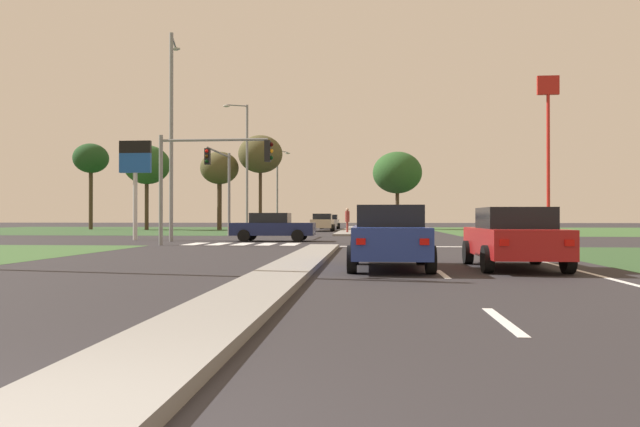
% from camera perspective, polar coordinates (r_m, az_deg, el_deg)
% --- Properties ---
extents(ground_plane, '(200.00, 200.00, 0.00)m').
position_cam_1_polar(ground_plane, '(32.88, 1.49, -2.59)').
color(ground_plane, '#282628').
extents(grass_verge_far_left, '(35.00, 35.00, 0.01)m').
position_cam_1_polar(grass_verge_far_left, '(63.50, -20.80, -1.49)').
color(grass_verge_far_left, '#2D4C28').
rests_on(grass_verge_far_left, ground).
extents(grass_verge_far_right, '(35.00, 35.00, 0.01)m').
position_cam_1_polar(grass_verge_far_right, '(62.00, 27.15, -1.50)').
color(grass_verge_far_right, '#385B2D').
rests_on(grass_verge_far_right, ground).
extents(median_island_near, '(1.20, 22.00, 0.14)m').
position_cam_1_polar(median_island_near, '(13.97, -2.93, -5.33)').
color(median_island_near, gray).
rests_on(median_island_near, ground).
extents(median_island_far, '(1.20, 36.00, 0.14)m').
position_cam_1_polar(median_island_far, '(57.84, 2.89, -1.56)').
color(median_island_far, gray).
rests_on(median_island_far, ground).
extents(lane_dash_near, '(0.14, 2.00, 0.01)m').
position_cam_1_polar(lane_dash_near, '(7.70, 17.28, -9.89)').
color(lane_dash_near, silver).
rests_on(lane_dash_near, ground).
extents(lane_dash_second, '(0.14, 2.00, 0.01)m').
position_cam_1_polar(lane_dash_second, '(13.57, 11.74, -5.75)').
color(lane_dash_second, silver).
rests_on(lane_dash_second, ground).
extents(lane_dash_third, '(0.14, 2.00, 0.01)m').
position_cam_1_polar(lane_dash_third, '(19.52, 9.58, -4.10)').
color(lane_dash_third, silver).
rests_on(lane_dash_third, ground).
extents(lane_dash_fourth, '(0.14, 2.00, 0.01)m').
position_cam_1_polar(lane_dash_fourth, '(25.49, 8.43, -3.22)').
color(lane_dash_fourth, silver).
rests_on(lane_dash_fourth, ground).
extents(lane_dash_fifth, '(0.14, 2.00, 0.01)m').
position_cam_1_polar(lane_dash_fifth, '(31.48, 7.73, -2.68)').
color(lane_dash_fifth, silver).
rests_on(lane_dash_fifth, ground).
extents(edge_line_right, '(0.14, 24.00, 0.01)m').
position_cam_1_polar(edge_line_right, '(15.67, 23.39, -5.00)').
color(edge_line_right, silver).
rests_on(edge_line_right, ground).
extents(stop_bar_near, '(6.40, 0.50, 0.01)m').
position_cam_1_polar(stop_bar_near, '(25.90, 9.04, -3.18)').
color(stop_bar_near, silver).
rests_on(stop_bar_near, ground).
extents(crosswalk_bar_near, '(0.70, 2.80, 0.01)m').
position_cam_1_polar(crosswalk_bar_near, '(28.83, -11.93, -2.89)').
color(crosswalk_bar_near, silver).
rests_on(crosswalk_bar_near, ground).
extents(crosswalk_bar_second, '(0.70, 2.80, 0.01)m').
position_cam_1_polar(crosswalk_bar_second, '(28.53, -9.71, -2.92)').
color(crosswalk_bar_second, silver).
rests_on(crosswalk_bar_second, ground).
extents(crosswalk_bar_third, '(0.70, 2.80, 0.01)m').
position_cam_1_polar(crosswalk_bar_third, '(28.26, -7.45, -2.94)').
color(crosswalk_bar_third, silver).
rests_on(crosswalk_bar_third, ground).
extents(crosswalk_bar_fourth, '(0.70, 2.80, 0.01)m').
position_cam_1_polar(crosswalk_bar_fourth, '(28.04, -5.15, -2.96)').
color(crosswalk_bar_fourth, silver).
rests_on(crosswalk_bar_fourth, ground).
extents(crosswalk_bar_fifth, '(0.70, 2.80, 0.01)m').
position_cam_1_polar(crosswalk_bar_fifth, '(27.87, -2.82, -2.98)').
color(crosswalk_bar_fifth, silver).
rests_on(crosswalk_bar_fifth, ground).
extents(car_blue_near, '(2.00, 4.21, 1.57)m').
position_cam_1_polar(car_blue_near, '(14.77, 6.69, -2.22)').
color(car_blue_near, navy).
rests_on(car_blue_near, ground).
extents(car_beige_second, '(2.08, 4.29, 1.60)m').
position_cam_1_polar(car_beige_second, '(53.54, 0.24, -0.85)').
color(car_beige_second, '#BCAD8E').
rests_on(car_beige_second, ground).
extents(car_red_third, '(2.01, 4.17, 1.52)m').
position_cam_1_polar(car_red_third, '(15.51, 18.18, -2.20)').
color(car_red_third, '#A31919').
rests_on(car_red_third, ground).
extents(car_navy_fourth, '(4.42, 2.05, 1.50)m').
position_cam_1_polar(car_navy_fourth, '(31.46, -4.58, -1.28)').
color(car_navy_fourth, '#161E47').
rests_on(car_navy_fourth, ground).
extents(car_silver_fifth, '(2.01, 4.40, 1.56)m').
position_cam_1_polar(car_silver_fifth, '(64.37, 0.99, -0.79)').
color(car_silver_fifth, '#B7B7BC').
rests_on(car_silver_fifth, ground).
extents(traffic_signal_far_left, '(0.32, 5.76, 5.63)m').
position_cam_1_polar(traffic_signal_far_left, '(38.55, -9.50, 3.61)').
color(traffic_signal_far_left, gray).
rests_on(traffic_signal_far_left, ground).
extents(traffic_signal_near_left, '(5.28, 0.32, 5.03)m').
position_cam_1_polar(traffic_signal_near_left, '(27.32, -11.08, 4.36)').
color(traffic_signal_near_left, gray).
rests_on(traffic_signal_near_left, ground).
extents(street_lamp_second, '(0.89, 2.42, 10.91)m').
position_cam_1_polar(street_lamp_second, '(32.24, -14.13, 8.14)').
color(street_lamp_second, gray).
rests_on(street_lamp_second, ground).
extents(street_lamp_third, '(1.99, 0.95, 10.80)m').
position_cam_1_polar(street_lamp_third, '(50.47, -7.22, 4.93)').
color(street_lamp_third, gray).
rests_on(street_lamp_third, ground).
extents(street_lamp_fourth, '(1.27, 2.46, 8.92)m').
position_cam_1_polar(street_lamp_fourth, '(66.90, -4.04, 2.86)').
color(street_lamp_fourth, gray).
rests_on(street_lamp_fourth, ground).
extents(pedestrian_at_median, '(0.34, 0.34, 1.84)m').
position_cam_1_polar(pedestrian_at_median, '(45.03, 2.66, -0.38)').
color(pedestrian_at_median, maroon).
rests_on(pedestrian_at_median, median_island_far).
extents(fastfood_pole_sign, '(1.80, 0.40, 13.21)m').
position_cam_1_polar(fastfood_pole_sign, '(53.92, 21.16, 8.44)').
color(fastfood_pole_sign, red).
rests_on(fastfood_pole_sign, ground).
extents(fuel_price_totem, '(1.80, 0.24, 5.58)m').
position_cam_1_polar(fuel_price_totem, '(34.81, -17.41, 4.25)').
color(fuel_price_totem, silver).
rests_on(fuel_price_totem, ground).
extents(treeline_near, '(3.62, 3.62, 8.99)m').
position_cam_1_polar(treeline_near, '(66.38, -21.25, 4.90)').
color(treeline_near, '#423323').
rests_on(treeline_near, ground).
extents(treeline_second, '(4.64, 4.64, 8.57)m').
position_cam_1_polar(treeline_second, '(62.31, -16.38, 4.51)').
color(treeline_second, '#423323').
rests_on(treeline_second, ground).
extents(treeline_third, '(3.89, 3.89, 7.94)m').
position_cam_1_polar(treeline_third, '(60.95, -9.68, 4.28)').
color(treeline_third, '#423323').
rests_on(treeline_third, ground).
extents(treeline_fourth, '(4.46, 4.46, 9.53)m').
position_cam_1_polar(treeline_fourth, '(60.00, -5.78, 5.69)').
color(treeline_fourth, '#423323').
rests_on(treeline_fourth, ground).
extents(treeline_fifth, '(5.19, 5.19, 8.21)m').
position_cam_1_polar(treeline_fifth, '(63.07, 7.47, 3.92)').
color(treeline_fifth, '#423323').
rests_on(treeline_fifth, ground).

